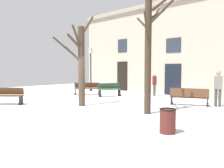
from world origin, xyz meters
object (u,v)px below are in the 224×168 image
object	(u,v)px
person_crossing_plaza	(154,83)
person_near_bench	(218,86)
bench_back_to_back_left	(7,96)
litter_bin	(168,121)
tree_near_facade	(149,51)
bench_facing_shops	(109,89)
tree_left_of_center	(81,61)
bench_by_litter_bin	(189,97)
bench_near_lamp	(87,88)
streetlamp	(91,65)

from	to	relation	value
person_crossing_plaza	person_near_bench	distance (m)	5.01
bench_back_to_back_left	litter_bin	bearing A→B (deg)	-34.51
tree_near_facade	bench_facing_shops	size ratio (longest dim) A/B	3.22
person_crossing_plaza	tree_near_facade	bearing A→B (deg)	-14.75
tree_left_of_center	bench_by_litter_bin	bearing A→B (deg)	45.34
litter_bin	bench_by_litter_bin	xyz separation A→B (m)	(-1.91, 5.18, 0.09)
tree_left_of_center	tree_near_facade	world-z (taller)	tree_near_facade
tree_left_of_center	person_near_bench	world-z (taller)	tree_left_of_center
person_crossing_plaza	person_near_bench	world-z (taller)	person_near_bench
bench_near_lamp	person_crossing_plaza	size ratio (longest dim) A/B	1.08
tree_left_of_center	person_near_bench	size ratio (longest dim) A/B	2.61
bench_near_lamp	person_near_bench	bearing A→B (deg)	-43.13
bench_by_litter_bin	person_crossing_plaza	size ratio (longest dim) A/B	1.19
streetlamp	bench_back_to_back_left	distance (m)	8.24
bench_back_to_back_left	bench_by_litter_bin	world-z (taller)	bench_by_litter_bin
bench_back_to_back_left	person_near_bench	world-z (taller)	person_near_bench
bench_facing_shops	tree_near_facade	bearing A→B (deg)	-95.12
bench_back_to_back_left	tree_near_facade	bearing A→B (deg)	-16.70
bench_by_litter_bin	person_near_bench	size ratio (longest dim) A/B	1.06
tree_near_facade	bench_facing_shops	world-z (taller)	tree_near_facade
tree_left_of_center	bench_near_lamp	size ratio (longest dim) A/B	2.71
tree_left_of_center	person_near_bench	bearing A→B (deg)	42.77
tree_left_of_center	person_near_bench	xyz separation A→B (m)	(5.07, 4.69, -1.25)
litter_bin	bench_facing_shops	xyz separation A→B (m)	(-7.51, 4.92, 0.10)
person_crossing_plaza	person_near_bench	size ratio (longest dim) A/B	0.89
tree_left_of_center	bench_by_litter_bin	size ratio (longest dim) A/B	2.46
person_near_bench	tree_near_facade	bearing A→B (deg)	52.00
person_crossing_plaza	streetlamp	bearing A→B (deg)	-127.63
bench_facing_shops	bench_near_lamp	bearing A→B (deg)	122.42
litter_bin	person_crossing_plaza	world-z (taller)	person_crossing_plaza
person_crossing_plaza	bench_facing_shops	bearing A→B (deg)	-86.04
streetlamp	bench_by_litter_bin	size ratio (longest dim) A/B	1.86
tree_left_of_center	tree_near_facade	size ratio (longest dim) A/B	0.93
litter_bin	tree_near_facade	bearing A→B (deg)	137.17
streetlamp	person_crossing_plaza	size ratio (longest dim) A/B	2.22
tree_near_facade	person_near_bench	distance (m)	4.47
streetlamp	person_near_bench	size ratio (longest dim) A/B	1.97
bench_facing_shops	bench_near_lamp	world-z (taller)	bench_facing_shops
bench_near_lamp	bench_by_litter_bin	bearing A→B (deg)	-47.28
streetlamp	person_near_bench	world-z (taller)	streetlamp
bench_by_litter_bin	bench_near_lamp	world-z (taller)	bench_by_litter_bin
litter_bin	bench_near_lamp	size ratio (longest dim) A/B	0.42
person_crossing_plaza	bench_near_lamp	bearing A→B (deg)	-102.39
streetlamp	person_crossing_plaza	xyz separation A→B (m)	(5.69, 0.95, -1.31)
litter_bin	bench_back_to_back_left	bearing A→B (deg)	-171.61
streetlamp	bench_by_litter_bin	bearing A→B (deg)	-7.46
tree_near_facade	bench_by_litter_bin	world-z (taller)	tree_near_facade
tree_near_facade	bench_back_to_back_left	xyz separation A→B (m)	(-6.75, -3.32, -2.20)
tree_near_facade	bench_facing_shops	distance (m)	6.47
tree_near_facade	person_crossing_plaza	world-z (taller)	tree_near_facade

